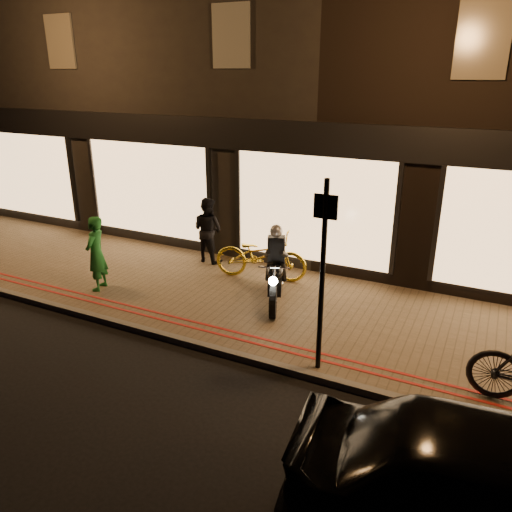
{
  "coord_description": "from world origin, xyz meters",
  "views": [
    {
      "loc": [
        3.65,
        -6.24,
        4.5
      ],
      "look_at": [
        -0.41,
        1.95,
        1.1
      ],
      "focal_mm": 35.0,
      "sensor_mm": 36.0,
      "label": 1
    }
  ],
  "objects": [
    {
      "name": "person_green",
      "position": [
        -3.69,
        1.03,
        0.92
      ],
      "size": [
        0.53,
        0.66,
        1.6
      ],
      "primitive_type": "imported",
      "rotation": [
        0.0,
        0.0,
        -1.3
      ],
      "color": "#1C6A28",
      "rests_on": "sidewalk"
    },
    {
      "name": "sign_post",
      "position": [
        1.52,
        0.25,
        1.8
      ],
      "size": [
        0.35,
        0.08,
        3.0
      ],
      "rotation": [
        0.0,
        0.0,
        -0.01
      ],
      "color": "black",
      "rests_on": "sidewalk"
    },
    {
      "name": "bicycle_gold",
      "position": [
        -0.85,
        3.07,
        0.66
      ],
      "size": [
        2.17,
        1.12,
        1.09
      ],
      "primitive_type": "imported",
      "rotation": [
        0.0,
        0.0,
        1.77
      ],
      "color": "gold",
      "rests_on": "sidewalk"
    },
    {
      "name": "kerb_stone",
      "position": [
        0.0,
        0.05,
        0.06
      ],
      "size": [
        50.0,
        0.14,
        0.12
      ],
      "primitive_type": "cube",
      "color": "#59544C",
      "rests_on": "ground"
    },
    {
      "name": "motorcycle",
      "position": [
        -0.06,
        2.12,
        0.73
      ],
      "size": [
        0.86,
        1.86,
        1.59
      ],
      "rotation": [
        0.0,
        0.0,
        0.36
      ],
      "color": "black",
      "rests_on": "sidewalk"
    },
    {
      "name": "building_row",
      "position": [
        -0.0,
        8.99,
        4.25
      ],
      "size": [
        48.0,
        10.11,
        8.5
      ],
      "color": "black",
      "rests_on": "ground"
    },
    {
      "name": "red_kerb_lines",
      "position": [
        0.0,
        0.55,
        0.12
      ],
      "size": [
        50.0,
        0.26,
        0.01
      ],
      "color": "maroon",
      "rests_on": "sidewalk"
    },
    {
      "name": "ground",
      "position": [
        0.0,
        0.0,
        0.0
      ],
      "size": [
        90.0,
        90.0,
        0.0
      ],
      "primitive_type": "plane",
      "color": "black",
      "rests_on": "ground"
    },
    {
      "name": "sidewalk",
      "position": [
        0.0,
        2.0,
        0.06
      ],
      "size": [
        50.0,
        4.0,
        0.12
      ],
      "primitive_type": "cube",
      "color": "brown",
      "rests_on": "ground"
    },
    {
      "name": "person_dark",
      "position": [
        -2.48,
        3.51,
        0.91
      ],
      "size": [
        0.85,
        0.7,
        1.58
      ],
      "primitive_type": "imported",
      "rotation": [
        0.0,
        0.0,
        3.0
      ],
      "color": "black",
      "rests_on": "sidewalk"
    }
  ]
}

